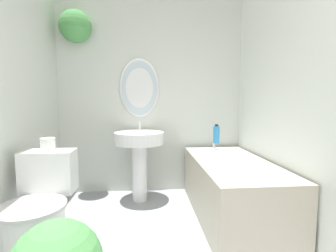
{
  "coord_description": "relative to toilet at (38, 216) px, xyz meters",
  "views": [
    {
      "loc": [
        -0.06,
        -0.17,
        1.12
      ],
      "look_at": [
        0.11,
        1.78,
        0.93
      ],
      "focal_mm": 26.0,
      "sensor_mm": 36.0,
      "label": 1
    }
  ],
  "objects": [
    {
      "name": "wall_back",
      "position": [
        0.73,
        1.32,
        0.98
      ],
      "size": [
        2.36,
        0.36,
        2.4
      ],
      "color": "silver",
      "rests_on": "ground_plane"
    },
    {
      "name": "toilet",
      "position": [
        0.0,
        0.0,
        0.0
      ],
      "size": [
        0.44,
        0.65,
        0.74
      ],
      "color": "white",
      "rests_on": "ground_plane"
    },
    {
      "name": "shampoo_bottle",
      "position": [
        1.6,
        1.09,
        0.42
      ],
      "size": [
        0.07,
        0.07,
        0.23
      ],
      "color": "#2D84C6",
      "rests_on": "bathtub"
    },
    {
      "name": "toilet_paper_roll",
      "position": [
        -0.0,
        0.23,
        0.47
      ],
      "size": [
        0.11,
        0.11,
        0.1
      ],
      "color": "white",
      "rests_on": "toilet"
    },
    {
      "name": "pedestal_sink",
      "position": [
        0.69,
        0.99,
        0.28
      ],
      "size": [
        0.56,
        0.56,
        0.89
      ],
      "color": "white",
      "rests_on": "ground_plane"
    },
    {
      "name": "wall_right",
      "position": [
        1.99,
        -0.13,
        0.88
      ],
      "size": [
        0.06,
        2.99,
        2.4
      ],
      "color": "silver",
      "rests_on": "ground_plane"
    },
    {
      "name": "bathtub",
      "position": [
        1.6,
        0.52,
        -0.02
      ],
      "size": [
        0.69,
        1.47,
        0.63
      ],
      "color": "#B2A893",
      "rests_on": "ground_plane"
    }
  ]
}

